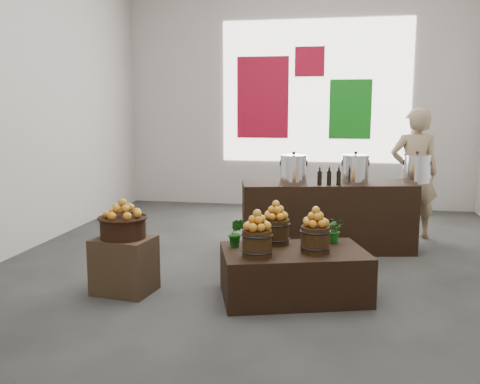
% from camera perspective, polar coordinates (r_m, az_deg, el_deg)
% --- Properties ---
extents(ground, '(7.00, 7.00, 0.00)m').
position_cam_1_polar(ground, '(6.17, 3.22, -7.35)').
color(ground, '#3B3B39').
rests_on(ground, ground).
extents(back_wall, '(6.00, 0.04, 4.00)m').
position_cam_1_polar(back_wall, '(9.40, 6.15, 10.60)').
color(back_wall, '#B4ADA6').
rests_on(back_wall, ground).
extents(back_opening, '(3.20, 0.02, 2.40)m').
position_cam_1_polar(back_opening, '(9.36, 8.00, 10.57)').
color(back_opening, white).
rests_on(back_opening, back_wall).
extents(deco_red_left, '(0.90, 0.04, 1.40)m').
position_cam_1_polar(deco_red_left, '(9.44, 2.44, 10.03)').
color(deco_red_left, '#A20C25').
rests_on(deco_red_left, back_wall).
extents(deco_green_right, '(0.70, 0.04, 1.00)m').
position_cam_1_polar(deco_green_right, '(9.34, 11.68, 8.63)').
color(deco_green_right, '#127917').
rests_on(deco_green_right, back_wall).
extents(deco_red_upper, '(0.50, 0.04, 0.50)m').
position_cam_1_polar(deco_red_upper, '(9.39, 7.44, 13.63)').
color(deco_red_upper, '#A20C25').
rests_on(deco_red_upper, back_wall).
extents(crate, '(0.58, 0.50, 0.53)m').
position_cam_1_polar(crate, '(5.21, -12.23, -7.62)').
color(crate, '#453320').
rests_on(crate, ground).
extents(wicker_basket, '(0.42, 0.42, 0.19)m').
position_cam_1_polar(wicker_basket, '(5.12, -12.36, -3.75)').
color(wicker_basket, black).
rests_on(wicker_basket, crate).
extents(apples_in_basket, '(0.33, 0.33, 0.18)m').
position_cam_1_polar(apples_in_basket, '(5.08, -12.43, -1.72)').
color(apples_in_basket, maroon).
rests_on(apples_in_basket, wicker_basket).
extents(display_table, '(1.47, 1.14, 0.45)m').
position_cam_1_polar(display_table, '(5.00, 5.74, -8.66)').
color(display_table, black).
rests_on(display_table, ground).
extents(apple_bucket_front_left, '(0.26, 0.26, 0.24)m').
position_cam_1_polar(apple_bucket_front_left, '(4.67, 1.82, -5.50)').
color(apple_bucket_front_left, '#33200E').
rests_on(apple_bucket_front_left, display_table).
extents(apples_in_bucket_front_left, '(0.19, 0.19, 0.17)m').
position_cam_1_polar(apples_in_bucket_front_left, '(4.62, 1.84, -3.01)').
color(apples_in_bucket_front_left, maroon).
rests_on(apples_in_bucket_front_left, apple_bucket_front_left).
extents(apple_bucket_front_right, '(0.26, 0.26, 0.24)m').
position_cam_1_polar(apple_bucket_front_right, '(4.85, 8.03, -5.03)').
color(apple_bucket_front_right, '#33200E').
rests_on(apple_bucket_front_right, display_table).
extents(apples_in_bucket_front_right, '(0.19, 0.19, 0.17)m').
position_cam_1_polar(apples_in_bucket_front_right, '(4.80, 8.08, -2.64)').
color(apples_in_bucket_front_right, maroon).
rests_on(apples_in_bucket_front_right, apple_bucket_front_right).
extents(apple_bucket_rear, '(0.26, 0.26, 0.24)m').
position_cam_1_polar(apple_bucket_rear, '(5.11, 3.81, -4.24)').
color(apple_bucket_rear, '#33200E').
rests_on(apple_bucket_rear, display_table).
extents(apples_in_bucket_rear, '(0.19, 0.19, 0.17)m').
position_cam_1_polar(apples_in_bucket_rear, '(5.06, 3.84, -1.96)').
color(apples_in_bucket_rear, maroon).
rests_on(apples_in_bucket_rear, apple_bucket_rear).
extents(herb_garnish_right, '(0.27, 0.25, 0.25)m').
position_cam_1_polar(herb_garnish_right, '(5.22, 9.95, -3.97)').
color(herb_garnish_right, '#135512').
rests_on(herb_garnish_right, display_table).
extents(herb_garnish_left, '(0.16, 0.14, 0.27)m').
position_cam_1_polar(herb_garnish_left, '(4.98, -0.41, -4.36)').
color(herb_garnish_left, '#135512').
rests_on(herb_garnish_left, display_table).
extents(counter, '(2.14, 1.08, 0.84)m').
position_cam_1_polar(counter, '(6.60, 9.27, -2.61)').
color(counter, black).
rests_on(counter, ground).
extents(stock_pot_left, '(0.32, 0.32, 0.32)m').
position_cam_1_polar(stock_pot_left, '(6.44, 5.73, 2.38)').
color(stock_pot_left, silver).
rests_on(stock_pot_left, counter).
extents(stock_pot_center, '(0.32, 0.32, 0.32)m').
position_cam_1_polar(stock_pot_center, '(6.58, 12.19, 2.36)').
color(stock_pot_center, silver).
rests_on(stock_pot_center, counter).
extents(stock_pot_right, '(0.32, 0.32, 0.32)m').
position_cam_1_polar(stock_pot_right, '(6.80, 18.30, 2.32)').
color(stock_pot_right, silver).
rests_on(stock_pot_right, counter).
extents(oil_cruets, '(0.23, 0.10, 0.23)m').
position_cam_1_polar(oil_cruets, '(6.31, 9.74, 1.78)').
color(oil_cruets, black).
rests_on(oil_cruets, counter).
extents(shopper, '(0.68, 0.49, 1.74)m').
position_cam_1_polar(shopper, '(7.45, 18.09, 1.89)').
color(shopper, '#917958').
rests_on(shopper, ground).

